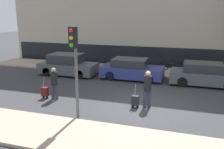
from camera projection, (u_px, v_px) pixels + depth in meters
The scene contains 12 objects.
ground_plane at pixel (143, 106), 11.69m from camera, with size 80.00×80.00×0.00m, color #38383A.
sidewalk_near at pixel (122, 144), 8.21m from camera, with size 28.00×2.50×0.12m.
sidewalk_far at pixel (162, 72), 18.14m from camera, with size 28.00×3.00×0.12m.
parked_car_0 at pixel (68, 65), 17.57m from camera, with size 4.02×1.87×1.48m.
parked_car_1 at pixel (132, 69), 16.43m from camera, with size 4.06×1.82×1.35m.
parked_car_2 at pixel (204, 75), 14.99m from camera, with size 4.07×1.74×1.37m.
pedestrian_left at pixel (54, 82), 12.43m from camera, with size 0.35×0.34×1.63m.
trolley_left at pixel (45, 92), 12.70m from camera, with size 0.34×0.29×1.13m.
pedestrian_right at pixel (148, 87), 11.31m from camera, with size 0.34×0.34×1.73m.
trolley_right at pixel (135, 101), 11.43m from camera, with size 0.34×0.29×1.12m.
traffic_light at pixel (75, 55), 9.56m from camera, with size 0.28×0.47×3.75m.
parked_bicycle at pixel (171, 66), 18.21m from camera, with size 1.77×0.06×0.96m.
Camera 1 is at (2.00, -10.92, 4.23)m, focal length 40.00 mm.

